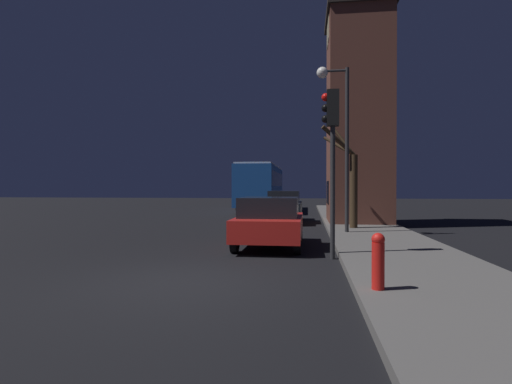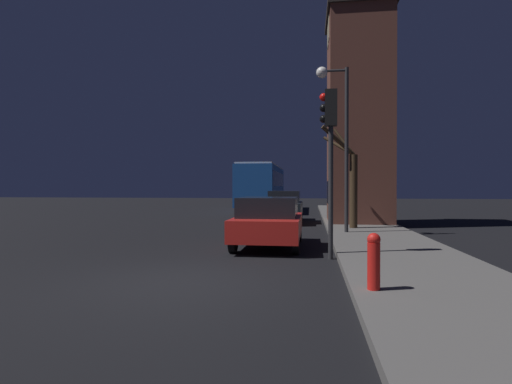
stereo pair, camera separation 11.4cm
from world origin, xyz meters
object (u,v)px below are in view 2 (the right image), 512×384
object	(u,v)px
car_near_lane	(269,221)
car_mid_lane	(285,206)
bare_tree	(350,180)
fire_hydrant	(374,260)
streetlamp	(337,119)
bus	(262,184)
traffic_light	(330,138)

from	to	relation	value
car_near_lane	car_mid_lane	bearing A→B (deg)	90.49
bare_tree	fire_hydrant	xyz separation A→B (m)	(-0.58, -9.99, -1.48)
streetlamp	bus	xyz separation A→B (m)	(-4.65, 15.44, -2.26)
fire_hydrant	bus	bearing A→B (deg)	101.15
bare_tree	car_mid_lane	xyz separation A→B (m)	(-2.90, 4.08, -1.27)
car_near_lane	fire_hydrant	distance (m)	5.79
bus	bare_tree	bearing A→B (deg)	-69.12
fire_hydrant	traffic_light	bearing A→B (deg)	98.59
bare_tree	traffic_light	bearing A→B (deg)	-99.85
bare_tree	fire_hydrant	size ratio (longest dim) A/B	4.56
traffic_light	bus	xyz separation A→B (m)	(-4.16, 20.29, -0.97)
traffic_light	fire_hydrant	world-z (taller)	traffic_light
streetlamp	bare_tree	bearing A→B (deg)	68.51
traffic_light	car_near_lane	bearing A→B (deg)	133.69
streetlamp	bus	bearing A→B (deg)	106.77
traffic_light	car_mid_lane	world-z (taller)	traffic_light
traffic_light	car_mid_lane	bearing A→B (deg)	99.61
bare_tree	fire_hydrant	world-z (taller)	bare_tree
traffic_light	car_mid_lane	distance (m)	10.90
car_near_lane	fire_hydrant	world-z (taller)	car_near_lane
car_mid_lane	car_near_lane	bearing A→B (deg)	-89.51
streetlamp	bare_tree	size ratio (longest dim) A/B	1.47
streetlamp	car_mid_lane	distance (m)	7.04
traffic_light	streetlamp	bearing A→B (deg)	84.23
bare_tree	fire_hydrant	distance (m)	10.12
bus	traffic_light	bearing A→B (deg)	-78.40
car_near_lane	car_mid_lane	xyz separation A→B (m)	(-0.07, 8.74, 0.06)
streetlamp	car_near_lane	bearing A→B (deg)	-125.68
bare_tree	car_mid_lane	bearing A→B (deg)	125.38
streetlamp	traffic_light	bearing A→B (deg)	-95.77
streetlamp	fire_hydrant	distance (m)	9.17
bare_tree	bus	bearing A→B (deg)	110.88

